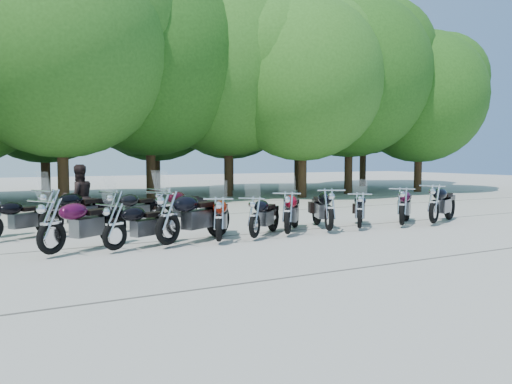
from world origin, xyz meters
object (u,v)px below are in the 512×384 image
motorcycle_3 (219,218)px  motorcycle_5 (288,211)px  motorcycle_11 (51,211)px  motorcycle_7 (360,209)px  motorcycle_0 (51,224)px  motorcycle_8 (402,205)px  rider_1 (79,198)px  motorcycle_2 (168,216)px  motorcycle_1 (115,225)px  motorcycle_9 (434,202)px  motorcycle_4 (255,216)px  motorcycle_12 (115,209)px  motorcycle_6 (329,208)px  motorcycle_13 (164,206)px

motorcycle_3 → motorcycle_5: size_ratio=0.96×
motorcycle_11 → motorcycle_7: bearing=-140.9°
motorcycle_0 → motorcycle_8: (9.30, -0.10, -0.02)m
motorcycle_5 → rider_1: bearing=0.0°
motorcycle_2 → rider_1: rider_1 is taller
motorcycle_1 → motorcycle_9: (9.17, -0.15, 0.09)m
motorcycle_7 → motorcycle_8: 1.45m
motorcycle_4 → motorcycle_9: motorcycle_9 is taller
motorcycle_12 → motorcycle_11: bearing=62.5°
motorcycle_1 → motorcycle_11: (-0.97, 2.61, 0.10)m
motorcycle_6 → motorcycle_7: (1.04, 0.02, -0.08)m
motorcycle_0 → motorcycle_6: motorcycle_6 is taller
motorcycle_3 → motorcycle_12: size_ratio=0.98×
motorcycle_2 → motorcycle_8: bearing=-119.7°
motorcycle_6 → motorcycle_11: (-6.56, 2.50, 0.02)m
motorcycle_9 → rider_1: (-9.32, 3.89, 0.22)m
motorcycle_9 → motorcycle_7: bearing=56.9°
motorcycle_2 → motorcycle_6: 4.43m
motorcycle_7 → motorcycle_1: bearing=41.4°
motorcycle_6 → motorcycle_11: size_ratio=0.97×
motorcycle_9 → rider_1: rider_1 is taller
motorcycle_0 → motorcycle_13: 4.07m
motorcycle_7 → motorcycle_9: motorcycle_9 is taller
motorcycle_1 → motorcycle_11: motorcycle_11 is taller
motorcycle_8 → motorcycle_12: bearing=28.4°
motorcycle_0 → motorcycle_7: bearing=-124.3°
motorcycle_8 → motorcycle_0: bearing=48.4°
motorcycle_3 → motorcycle_5: motorcycle_5 is taller
motorcycle_0 → motorcycle_1: bearing=-129.6°
motorcycle_1 → motorcycle_11: 2.78m
motorcycle_2 → motorcycle_8: 6.91m
motorcycle_1 → rider_1: bearing=-23.8°
motorcycle_1 → motorcycle_9: 9.17m
motorcycle_1 → motorcycle_3: size_ratio=0.96×
motorcycle_6 → motorcycle_12: bearing=-4.4°
motorcycle_7 → motorcycle_5: bearing=39.7°
motorcycle_5 → rider_1: 5.75m
motorcycle_6 → motorcycle_13: size_ratio=1.02×
motorcycle_3 → motorcycle_11: motorcycle_11 is taller
motorcycle_7 → motorcycle_11: size_ratio=0.85×
motorcycle_0 → motorcycle_13: motorcycle_0 is taller
motorcycle_3 → motorcycle_9: motorcycle_9 is taller
motorcycle_4 → motorcycle_12: bearing=1.1°
motorcycle_3 → motorcycle_11: size_ratio=0.90×
motorcycle_1 → motorcycle_8: bearing=-116.1°
motorcycle_8 → rider_1: 9.04m
motorcycle_11 → motorcycle_12: bearing=-115.6°
motorcycle_7 → motorcycle_13: 5.38m
motorcycle_3 → motorcycle_13: 2.80m
motorcycle_1 → motorcycle_7: motorcycle_1 is taller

